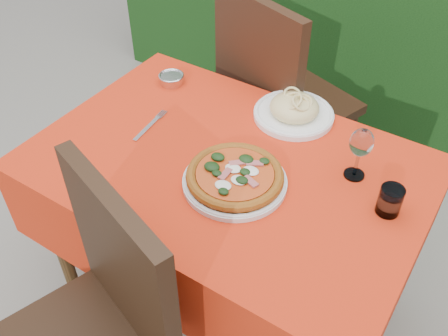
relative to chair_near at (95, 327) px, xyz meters
The scene contains 10 objects.
ground 0.85m from the chair_near, 86.98° to the left, with size 60.00×60.00×0.00m, color slate.
dining_table 0.61m from the chair_near, 86.98° to the left, with size 1.26×0.86×0.75m.
chair_near is the anchor object (origin of this frame).
chair_far 1.23m from the chair_near, 95.38° to the left, with size 0.61×0.61×1.06m.
pizza_plate 0.58m from the chair_near, 78.63° to the left, with size 0.38×0.38×0.06m.
pasta_plate 0.97m from the chair_near, 83.96° to the left, with size 0.29×0.29×0.08m.
water_glass 0.89m from the chair_near, 51.63° to the left, with size 0.07×0.07×0.09m.
wine_glass 0.92m from the chair_near, 62.64° to the left, with size 0.07×0.07×0.18m.
fork 0.69m from the chair_near, 116.04° to the left, with size 0.03×0.21×0.01m, color #B7B7BE.
steel_ramekin 0.99m from the chair_near, 114.42° to the left, with size 0.09×0.09×0.03m, color silver.
Camera 1 is at (0.65, -1.02, 1.81)m, focal length 40.00 mm.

